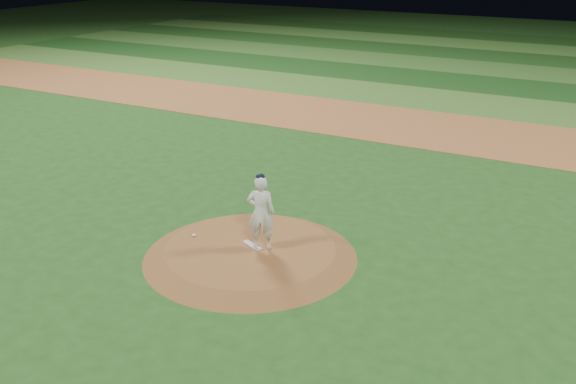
{
  "coord_description": "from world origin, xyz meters",
  "views": [
    {
      "loc": [
        8.0,
        -12.49,
        7.6
      ],
      "look_at": [
        0.0,
        2.0,
        1.1
      ],
      "focal_mm": 40.0,
      "sensor_mm": 36.0,
      "label": 1
    }
  ],
  "objects_px": {
    "pitchers_mound": "(251,252)",
    "pitching_rubber": "(252,245)",
    "rosin_bag": "(194,235)",
    "pitcher_on_mound": "(261,212)"
  },
  "relations": [
    {
      "from": "pitchers_mound",
      "to": "pitching_rubber",
      "type": "xyz_separation_m",
      "value": [
        -0.01,
        0.1,
        0.14
      ]
    },
    {
      "from": "rosin_bag",
      "to": "pitcher_on_mound",
      "type": "height_order",
      "value": "pitcher_on_mound"
    },
    {
      "from": "pitchers_mound",
      "to": "rosin_bag",
      "type": "bearing_deg",
      "value": -175.07
    },
    {
      "from": "pitchers_mound",
      "to": "pitching_rubber",
      "type": "bearing_deg",
      "value": 95.51
    },
    {
      "from": "pitchers_mound",
      "to": "pitching_rubber",
      "type": "height_order",
      "value": "pitching_rubber"
    },
    {
      "from": "pitchers_mound",
      "to": "pitching_rubber",
      "type": "relative_size",
      "value": 8.2
    },
    {
      "from": "rosin_bag",
      "to": "pitcher_on_mound",
      "type": "bearing_deg",
      "value": 8.25
    },
    {
      "from": "pitching_rubber",
      "to": "rosin_bag",
      "type": "xyz_separation_m",
      "value": [
        -1.67,
        -0.25,
        0.01
      ]
    },
    {
      "from": "pitching_rubber",
      "to": "pitcher_on_mound",
      "type": "height_order",
      "value": "pitcher_on_mound"
    },
    {
      "from": "rosin_bag",
      "to": "pitcher_on_mound",
      "type": "xyz_separation_m",
      "value": [
        1.93,
        0.28,
        0.96
      ]
    }
  ]
}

